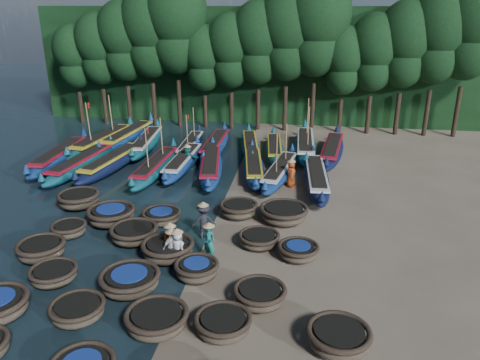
# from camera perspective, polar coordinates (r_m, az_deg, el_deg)

# --- Properties ---
(ground) EXTENTS (120.00, 120.00, 0.00)m
(ground) POSITION_cam_1_polar(r_m,az_deg,el_deg) (22.27, -3.89, -6.72)
(ground) COLOR #7F725C
(ground) RESTS_ON ground
(foliage_wall) EXTENTS (40.00, 3.00, 10.00)m
(foliage_wall) POSITION_cam_1_polar(r_m,az_deg,el_deg) (43.31, 2.65, 13.80)
(foliage_wall) COLOR black
(foliage_wall) RESTS_ON ground
(coracle_6) EXTENTS (1.93, 1.93, 0.66)m
(coracle_6) POSITION_cam_1_polar(r_m,az_deg,el_deg) (17.61, -19.19, -14.74)
(coracle_6) COLOR brown
(coracle_6) RESTS_ON ground
(coracle_7) EXTENTS (2.50, 2.50, 0.73)m
(coracle_7) POSITION_cam_1_polar(r_m,az_deg,el_deg) (16.47, -10.11, -16.36)
(coracle_7) COLOR brown
(coracle_7) RESTS_ON ground
(coracle_8) EXTENTS (2.06, 2.06, 0.67)m
(coracle_8) POSITION_cam_1_polar(r_m,az_deg,el_deg) (16.12, -2.07, -17.08)
(coracle_8) COLOR brown
(coracle_8) RESTS_ON ground
(coracle_9) EXTENTS (2.33, 2.33, 0.74)m
(coracle_9) POSITION_cam_1_polar(r_m,az_deg,el_deg) (15.82, 11.92, -18.26)
(coracle_9) COLOR brown
(coracle_9) RESTS_ON ground
(coracle_10) EXTENTS (2.07, 2.07, 0.79)m
(coracle_10) POSITION_cam_1_polar(r_m,az_deg,el_deg) (21.82, -23.07, -7.78)
(coracle_10) COLOR brown
(coracle_10) RESTS_ON ground
(coracle_11) EXTENTS (2.06, 2.06, 0.64)m
(coracle_11) POSITION_cam_1_polar(r_m,az_deg,el_deg) (19.98, -21.77, -10.60)
(coracle_11) COLOR brown
(coracle_11) RESTS_ON ground
(coracle_12) EXTENTS (2.66, 2.66, 0.77)m
(coracle_12) POSITION_cam_1_polar(r_m,az_deg,el_deg) (18.56, -13.27, -11.83)
(coracle_12) COLOR brown
(coracle_12) RESTS_ON ground
(coracle_13) EXTENTS (2.13, 2.13, 0.72)m
(coracle_13) POSITION_cam_1_polar(r_m,az_deg,el_deg) (18.88, -5.30, -10.77)
(coracle_13) COLOR brown
(coracle_13) RESTS_ON ground
(coracle_14) EXTENTS (2.10, 2.10, 0.69)m
(coracle_14) POSITION_cam_1_polar(r_m,az_deg,el_deg) (17.42, 2.44, -13.78)
(coracle_14) COLOR brown
(coracle_14) RESTS_ON ground
(coracle_15) EXTENTS (1.76, 1.76, 0.65)m
(coracle_15) POSITION_cam_1_polar(r_m,az_deg,el_deg) (23.38, -20.13, -5.63)
(coracle_15) COLOR brown
(coracle_15) RESTS_ON ground
(coracle_16) EXTENTS (2.35, 2.35, 0.77)m
(coracle_16) POSITION_cam_1_polar(r_m,az_deg,el_deg) (21.99, -12.79, -6.33)
(coracle_16) COLOR brown
(coracle_16) RESTS_ON ground
(coracle_17) EXTENTS (2.34, 2.34, 0.80)m
(coracle_17) POSITION_cam_1_polar(r_m,az_deg,el_deg) (20.35, -8.79, -8.32)
(coracle_17) COLOR brown
(coracle_17) RESTS_ON ground
(coracle_18) EXTENTS (2.26, 2.26, 0.63)m
(coracle_18) POSITION_cam_1_polar(r_m,az_deg,el_deg) (21.13, 2.34, -7.20)
(coracle_18) COLOR brown
(coracle_18) RESTS_ON ground
(coracle_19) EXTENTS (2.09, 2.09, 0.66)m
(coracle_19) POSITION_cam_1_polar(r_m,az_deg,el_deg) (20.29, 7.12, -8.55)
(coracle_19) COLOR brown
(coracle_19) RESTS_ON ground
(coracle_20) EXTENTS (2.34, 2.34, 0.84)m
(coracle_20) POSITION_cam_1_polar(r_m,az_deg,el_deg) (26.38, -19.06, -2.20)
(coracle_20) COLOR brown
(coracle_20) RESTS_ON ground
(coracle_21) EXTENTS (2.39, 2.39, 0.85)m
(coracle_21) POSITION_cam_1_polar(r_m,az_deg,el_deg) (23.95, -15.41, -4.11)
(coracle_21) COLOR brown
(coracle_21) RESTS_ON ground
(coracle_22) EXTENTS (2.14, 2.14, 0.66)m
(coracle_22) POSITION_cam_1_polar(r_m,az_deg,el_deg) (23.56, -9.56, -4.34)
(coracle_22) COLOR brown
(coracle_22) RESTS_ON ground
(coracle_23) EXTENTS (1.99, 1.99, 0.76)m
(coracle_23) POSITION_cam_1_polar(r_m,az_deg,el_deg) (23.87, -0.17, -3.54)
(coracle_23) COLOR brown
(coracle_23) RESTS_ON ground
(coracle_24) EXTENTS (2.80, 2.80, 0.82)m
(coracle_24) POSITION_cam_1_polar(r_m,az_deg,el_deg) (23.44, 5.36, -4.03)
(coracle_24) COLOR brown
(coracle_24) RESTS_ON ground
(long_boat_0) EXTENTS (1.97, 8.77, 1.54)m
(long_boat_0) POSITION_cam_1_polar(r_m,az_deg,el_deg) (33.79, -21.15, 2.71)
(long_boat_0) COLOR navy
(long_boat_0) RESTS_ON ground
(long_boat_1) EXTENTS (2.29, 8.26, 1.46)m
(long_boat_1) POSITION_cam_1_polar(r_m,az_deg,el_deg) (31.82, -18.82, 1.88)
(long_boat_1) COLOR #10495C
(long_boat_1) RESTS_ON ground
(long_boat_2) EXTENTS (2.59, 8.25, 1.47)m
(long_boat_2) POSITION_cam_1_polar(r_m,az_deg,el_deg) (31.50, -15.31, 2.08)
(long_boat_2) COLOR #0F1037
(long_boat_2) RESTS_ON ground
(long_boat_3) EXTENTS (1.60, 8.19, 3.48)m
(long_boat_3) POSITION_cam_1_polar(r_m,az_deg,el_deg) (30.04, -10.27, 1.58)
(long_boat_3) COLOR #10495C
(long_boat_3) RESTS_ON ground
(long_boat_4) EXTENTS (1.52, 8.04, 1.41)m
(long_boat_4) POSITION_cam_1_polar(r_m,az_deg,el_deg) (30.74, -6.96, 2.19)
(long_boat_4) COLOR navy
(long_boat_4) RESTS_ON ground
(long_boat_5) EXTENTS (2.78, 8.20, 1.46)m
(long_boat_5) POSITION_cam_1_polar(r_m,az_deg,el_deg) (29.70, -3.60, 1.66)
(long_boat_5) COLOR navy
(long_boat_5) RESTS_ON ground
(long_boat_6) EXTENTS (2.44, 7.55, 1.34)m
(long_boat_6) POSITION_cam_1_polar(r_m,az_deg,el_deg) (29.67, 1.66, 1.59)
(long_boat_6) COLOR navy
(long_boat_6) RESTS_ON ground
(long_boat_7) EXTENTS (2.54, 7.68, 3.30)m
(long_boat_7) POSITION_cam_1_polar(r_m,az_deg,el_deg) (28.92, 4.88, 1.03)
(long_boat_7) COLOR navy
(long_boat_7) RESTS_ON ground
(long_boat_8) EXTENTS (1.94, 8.32, 1.47)m
(long_boat_8) POSITION_cam_1_polar(r_m,az_deg,el_deg) (28.02, 9.28, 0.23)
(long_boat_8) COLOR #0F1037
(long_boat_8) RESTS_ON ground
(long_boat_9) EXTENTS (2.73, 9.01, 3.86)m
(long_boat_9) POSITION_cam_1_polar(r_m,az_deg,el_deg) (36.38, -16.41, 4.55)
(long_boat_9) COLOR #10495C
(long_boat_9) RESTS_ON ground
(long_boat_10) EXTENTS (2.45, 8.88, 1.57)m
(long_boat_10) POSITION_cam_1_polar(r_m,az_deg,el_deg) (37.28, -13.47, 5.19)
(long_boat_10) COLOR navy
(long_boat_10) RESTS_ON ground
(long_boat_11) EXTENTS (2.22, 8.26, 1.46)m
(long_boat_11) POSITION_cam_1_polar(r_m,az_deg,el_deg) (35.51, -11.34, 4.51)
(long_boat_11) COLOR #10495C
(long_boat_11) RESTS_ON ground
(long_boat_12) EXTENTS (1.56, 7.26, 3.09)m
(long_boat_12) POSITION_cam_1_polar(r_m,az_deg,el_deg) (34.51, -6.06, 4.22)
(long_boat_12) COLOR #0F1037
(long_boat_12) RESTS_ON ground
(long_boat_13) EXTENTS (1.42, 8.10, 1.43)m
(long_boat_13) POSITION_cam_1_polar(r_m,az_deg,el_deg) (34.26, -3.04, 4.28)
(long_boat_13) COLOR navy
(long_boat_13) RESTS_ON ground
(long_boat_14) EXTENTS (2.44, 7.21, 1.29)m
(long_boat_14) POSITION_cam_1_polar(r_m,az_deg,el_deg) (34.38, 1.27, 4.27)
(long_boat_14) COLOR #10495C
(long_boat_14) RESTS_ON ground
(long_boat_15) EXTENTS (1.99, 7.34, 1.30)m
(long_boat_15) POSITION_cam_1_polar(r_m,az_deg,el_deg) (33.57, 4.21, 3.81)
(long_boat_15) COLOR #10495C
(long_boat_15) RESTS_ON ground
(long_boat_16) EXTENTS (1.81, 8.94, 3.80)m
(long_boat_16) POSITION_cam_1_polar(r_m,az_deg,el_deg) (34.26, 7.97, 4.21)
(long_boat_16) COLOR #10495C
(long_boat_16) RESTS_ON ground
(long_boat_17) EXTENTS (2.52, 8.49, 1.50)m
(long_boat_17) POSITION_cam_1_polar(r_m,az_deg,el_deg) (33.47, 11.15, 3.56)
(long_boat_17) COLOR #0F1037
(long_boat_17) RESTS_ON ground
(fisherman_0) EXTENTS (0.90, 0.85, 1.75)m
(fisherman_0) POSITION_cam_1_polar(r_m,az_deg,el_deg) (19.72, -7.61, -7.98)
(fisherman_0) COLOR silver
(fisherman_0) RESTS_ON ground
(fisherman_1) EXTENTS (0.74, 0.68, 1.89)m
(fisherman_1) POSITION_cam_1_polar(r_m,az_deg,el_deg) (19.78, -3.77, -7.39)
(fisherman_1) COLOR #1B746C
(fisherman_1) RESTS_ON ground
(fisherman_2) EXTENTS (0.92, 0.86, 1.72)m
(fisherman_2) POSITION_cam_1_polar(r_m,az_deg,el_deg) (20.31, -8.45, -7.20)
(fisherman_2) COLOR #C04619
(fisherman_2) RESTS_ON ground
(fisherman_3) EXTENTS (1.23, 0.86, 1.93)m
(fisherman_3) POSITION_cam_1_polar(r_m,az_deg,el_deg) (21.63, -4.46, -4.94)
(fisherman_3) COLOR black
(fisherman_3) RESTS_ON ground
(fisherman_4) EXTENTS (0.88, 0.91, 1.72)m
(fisherman_4) POSITION_cam_1_polar(r_m,az_deg,el_deg) (19.84, -8.28, -7.84)
(fisherman_4) COLOR silver
(fisherman_4) RESTS_ON ground
(fisherman_5) EXTENTS (1.54, 0.98, 1.79)m
(fisherman_5) POSITION_cam_1_polar(r_m,az_deg,el_deg) (30.80, -6.39, 2.83)
(fisherman_5) COLOR #1B746C
(fisherman_5) RESTS_ON ground
(fisherman_6) EXTENTS (0.62, 0.86, 1.83)m
(fisherman_6) POSITION_cam_1_polar(r_m,az_deg,el_deg) (27.78, 6.26, 0.91)
(fisherman_6) COLOR #C04619
(fisherman_6) RESTS_ON ground
(tree_0) EXTENTS (3.68, 3.68, 8.68)m
(tree_0) POSITION_cam_1_polar(r_m,az_deg,el_deg) (44.45, -19.51, 14.12)
(tree_0) COLOR black
(tree_0) RESTS_ON ground
(tree_1) EXTENTS (4.09, 4.09, 9.65)m
(tree_1) POSITION_cam_1_polar(r_m,az_deg,el_deg) (43.38, -16.82, 15.17)
(tree_1) COLOR black
(tree_1) RESTS_ON ground
(tree_2) EXTENTS (4.51, 4.51, 10.63)m
(tree_2) POSITION_cam_1_polar(r_m,az_deg,el_deg) (42.42, -13.99, 16.24)
(tree_2) COLOR black
(tree_2) RESTS_ON ground
(tree_3) EXTENTS (4.92, 4.92, 11.60)m
(tree_3) POSITION_cam_1_polar(r_m,az_deg,el_deg) (41.58, -10.99, 17.31)
(tree_3) COLOR black
(tree_3) RESTS_ON ground
(tree_4) EXTENTS (5.34, 5.34, 12.58)m
(tree_4) POSITION_cam_1_polar(r_m,az_deg,el_deg) (40.86, -7.85, 18.38)
(tree_4) COLOR black
(tree_4) RESTS_ON ground
(tree_5) EXTENTS (3.68, 3.68, 8.68)m
(tree_5) POSITION_cam_1_polar(r_m,az_deg,el_deg) (40.49, -4.42, 14.65)
(tree_5) COLOR black
(tree_5) RESTS_ON ground
(tree_6) EXTENTS (4.09, 4.09, 9.65)m
(tree_6) POSITION_cam_1_polar(r_m,az_deg,el_deg) (39.98, -1.10, 15.60)
(tree_6) COLOR black
(tree_6) RESTS_ON ground
(tree_7) EXTENTS (4.51, 4.51, 10.63)m
(tree_7) POSITION_cam_1_polar(r_m,az_deg,el_deg) (39.61, 2.31, 16.52)
(tree_7) COLOR black
(tree_7) RESTS_ON ground
(tree_8) EXTENTS (4.92, 4.92, 11.60)m
(tree_8) POSITION_cam_1_polar(r_m,az_deg,el_deg) (39.38, 5.82, 17.40)
(tree_8) COLOR black
(tree_8) RESTS_ON ground
(tree_9) EXTENTS (5.34, 5.34, 12.58)m
(tree_9) POSITION_cam_1_polar(r_m,az_deg,el_deg) (39.30, 9.38, 18.22)
(tree_9) COLOR black
(tree_9) RESTS_ON ground
(tree_10) EXTENTS (3.68, 3.68, 8.68)m
(tree_10) POSITION_cam_1_polar(r_m,az_deg,el_deg) (39.59, 12.57, 14.09)
(tree_10) COLOR black
(tree_10) RESTS_ON ground
(tree_11) EXTENTS (4.09, 4.09, 9.65)m
(tree_11) POSITION_cam_1_polar(r_m,az_deg,el_deg) (39.74, 16.07, 14.80)
(tree_11) COLOR black
(tree_11) RESTS_ON ground
(tree_12) EXTENTS (4.51, 4.51, 10.63)m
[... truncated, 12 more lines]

